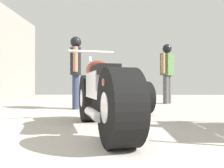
{
  "coord_description": "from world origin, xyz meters",
  "views": [
    {
      "loc": [
        0.07,
        0.05,
        0.51
      ],
      "look_at": [
        -0.06,
        4.1,
        0.55
      ],
      "focal_mm": 36.97,
      "sensor_mm": 36.0,
      "label": 1
    }
  ],
  "objects_px": {
    "motorcycle_black_naked": "(130,92)",
    "mechanic_with_helmet": "(167,68)",
    "motorcycle_maroon_cruiser": "(102,94)",
    "mechanic_in_blue": "(76,66)"
  },
  "relations": [
    {
      "from": "motorcycle_black_naked",
      "to": "mechanic_with_helmet",
      "type": "distance_m",
      "value": 2.35
    },
    {
      "from": "motorcycle_black_naked",
      "to": "motorcycle_maroon_cruiser",
      "type": "bearing_deg",
      "value": -100.79
    },
    {
      "from": "motorcycle_maroon_cruiser",
      "to": "motorcycle_black_naked",
      "type": "xyz_separation_m",
      "value": [
        0.42,
        2.21,
        -0.04
      ]
    },
    {
      "from": "motorcycle_maroon_cruiser",
      "to": "mechanic_in_blue",
      "type": "height_order",
      "value": "mechanic_in_blue"
    },
    {
      "from": "motorcycle_maroon_cruiser",
      "to": "motorcycle_black_naked",
      "type": "relative_size",
      "value": 1.15
    },
    {
      "from": "mechanic_in_blue",
      "to": "mechanic_with_helmet",
      "type": "height_order",
      "value": "mechanic_with_helmet"
    },
    {
      "from": "mechanic_in_blue",
      "to": "mechanic_with_helmet",
      "type": "distance_m",
      "value": 2.87
    },
    {
      "from": "mechanic_in_blue",
      "to": "mechanic_with_helmet",
      "type": "bearing_deg",
      "value": 34.4
    },
    {
      "from": "motorcycle_black_naked",
      "to": "mechanic_in_blue",
      "type": "distance_m",
      "value": 1.37
    },
    {
      "from": "motorcycle_maroon_cruiser",
      "to": "mechanic_with_helmet",
      "type": "distance_m",
      "value": 4.48
    }
  ]
}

